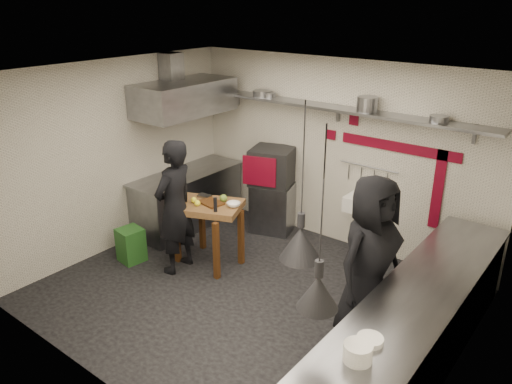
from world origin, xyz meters
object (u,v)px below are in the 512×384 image
Objects in this scene: combi_oven at (272,166)px; chef_left at (175,207)px; prep_table at (209,233)px; green_bin at (131,245)px; chef_right at (370,259)px; oven_stand at (273,207)px.

combi_oven is 1.88m from chef_left.
chef_left is (-0.23, -0.40, 0.48)m from prep_table.
chef_left is (-0.28, -1.85, -0.15)m from combi_oven.
combi_oven is 1.58m from prep_table.
chef_left reaches higher than prep_table.
prep_table reaches higher than green_bin.
chef_right is (2.45, -1.55, -0.14)m from combi_oven.
combi_oven is at bearing 65.25° from green_bin.
prep_table is 0.48× the size of chef_right.
chef_right is (2.49, -0.10, 0.49)m from prep_table.
chef_right is at bearing -24.97° from prep_table.
oven_stand is 1.95m from chef_left.
green_bin is 3.53m from chef_right.
chef_left is at bearing -142.38° from prep_table.
chef_left is at bearing -117.01° from oven_stand.
oven_stand is 1.25× the size of combi_oven.
green_bin is 1.15m from prep_table.
oven_stand is 0.42× the size of chef_right.
prep_table is at bearing 144.38° from chef_left.
oven_stand is 2.92m from chef_right.
chef_right reaches higher than chef_left.
chef_right is at bearing 9.28° from green_bin.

